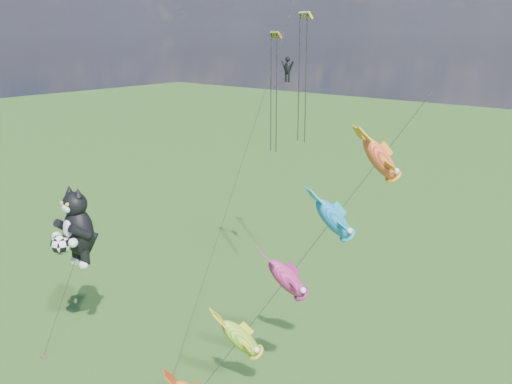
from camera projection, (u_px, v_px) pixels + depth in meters
The scene contains 4 objects.
ground at pixel (53, 347), 39.85m from camera, with size 300.00×300.00×0.00m, color #194310.
cat_kite_rig at pixel (75, 227), 37.12m from camera, with size 2.86×4.16×11.73m.
fish_windsock_rig at pixel (286, 279), 25.69m from camera, with size 8.47×13.65×18.78m.
parafoil_rig at pixel (286, 72), 41.46m from camera, with size 3.25×17.33×25.98m.
Camera 1 is at (33.55, -18.03, 21.38)m, focal length 40.00 mm.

